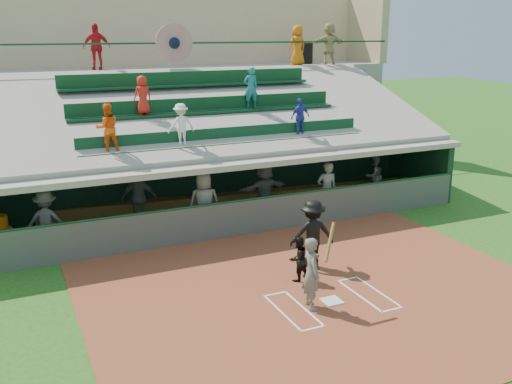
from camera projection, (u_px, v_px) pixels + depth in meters
name	position (u px, v px, depth m)	size (l,w,h in m)	color
ground	(332.00, 302.00, 13.22)	(100.00, 100.00, 0.00)	#245517
dirt_slab	(321.00, 293.00, 13.65)	(11.00, 9.00, 0.02)	brown
home_plate	(332.00, 301.00, 13.21)	(0.43, 0.43, 0.03)	white
batters_box_chalk	(332.00, 301.00, 13.21)	(2.65, 1.85, 0.01)	white
dugout_floor	(225.00, 218.00, 19.13)	(16.00, 3.50, 0.04)	gray
concourse_slab	(167.00, 122.00, 24.41)	(20.00, 3.00, 4.60)	gray
grandstand	(188.00, 134.00, 21.80)	(20.40, 10.40, 7.80)	#505550
batter_at_plate	(312.00, 273.00, 12.71)	(0.88, 0.76, 1.95)	#545652
catcher	(298.00, 259.00, 14.20)	(0.56, 0.43, 1.15)	black
home_umpire	(312.00, 233.00, 14.99)	(1.18, 0.68, 1.83)	black
dugout_bench	(221.00, 201.00, 20.16)	(15.59, 0.47, 0.47)	olive
white_table	(0.00, 243.00, 15.89)	(0.77, 0.58, 0.67)	silver
water_cooler	(0.00, 223.00, 15.82)	(0.43, 0.43, 0.43)	orange
dugout_player_a	(47.00, 221.00, 16.05)	(1.12, 0.65, 1.74)	#555752
dugout_player_b	(139.00, 198.00, 17.97)	(1.10, 0.46, 1.87)	#555752
dugout_player_c	(204.00, 203.00, 17.32)	(0.96, 0.62, 1.96)	#5E605B
dugout_player_d	(264.00, 190.00, 18.81)	(1.76, 0.56, 1.90)	#52544F
dugout_player_e	(327.00, 190.00, 18.90)	(0.69, 0.45, 1.88)	#5E625C
dugout_player_f	(374.00, 176.00, 21.39)	(0.75, 0.58, 1.54)	#60635D
trash_bin	(306.00, 53.00, 26.11)	(0.61, 0.61, 0.92)	black
concourse_staff_a	(97.00, 47.00, 21.78)	(1.02, 0.42, 1.74)	red
concourse_staff_b	(297.00, 45.00, 24.62)	(0.83, 0.54, 1.70)	#C95F0B
concourse_staff_c	(329.00, 44.00, 25.15)	(1.68, 0.54, 1.82)	tan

